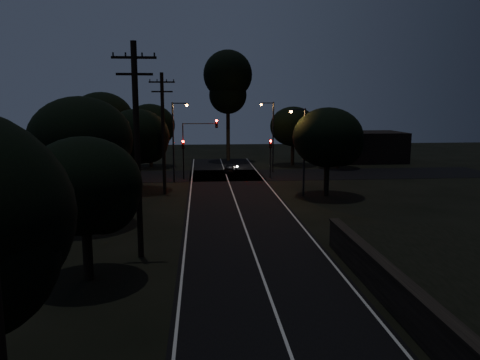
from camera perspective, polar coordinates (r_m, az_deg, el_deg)
road_surface at (r=40.99m, az=-0.84°, el=-1.79°), size 60.00×70.00×0.03m
utility_pole_mid at (r=24.30m, az=-12.42°, el=3.83°), size 2.20×0.30×11.00m
utility_pole_far at (r=41.18m, az=-9.35°, el=5.83°), size 2.20×0.30×10.50m
tree_left_b at (r=21.80m, az=-18.08°, el=-0.99°), size 5.17×5.17×6.57m
tree_left_c at (r=31.84m, az=-18.45°, el=4.34°), size 6.67×6.67×8.42m
tree_left_d at (r=43.33m, az=-12.17°, el=5.03°), size 5.86×5.86×7.43m
tree_far_nw at (r=59.23m, az=-10.72°, el=6.46°), size 6.15×6.15×7.79m
tree_far_w at (r=55.95m, az=-16.26°, el=7.00°), size 7.18×7.18×9.15m
tree_far_ne at (r=60.16m, az=6.71°, el=6.39°), size 5.89×5.89×7.45m
tree_far_e at (r=58.52m, az=12.08°, el=5.57°), size 5.14×5.14×6.52m
tree_right_a at (r=40.51m, az=10.98°, el=4.93°), size 5.97×5.97×7.59m
tall_pine at (r=64.14m, az=-1.49°, el=11.93°), size 6.55×6.55×14.89m
building_left at (r=63.62m, az=-20.56°, el=3.65°), size 10.00×8.00×4.40m
building_right at (r=66.31m, az=15.31°, el=3.96°), size 9.00×7.00×4.00m
signal_left at (r=49.27m, az=-6.93°, el=3.38°), size 0.28×0.35×4.10m
signal_right at (r=49.79m, az=3.72°, el=3.50°), size 0.28×0.35×4.10m
signal_mast at (r=49.11m, az=-5.00°, el=5.16°), size 3.70×0.35×6.25m
streetlight_a at (r=47.17m, az=-7.92°, el=5.29°), size 1.66×0.26×8.00m
streetlight_b at (r=53.70m, az=3.86°, el=5.86°), size 1.66×0.26×8.00m
streetlight_c at (r=40.09m, az=7.62°, el=4.15°), size 1.46×0.26×7.50m
car at (r=53.65m, az=-1.18°, el=1.46°), size 1.86×3.26×1.04m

